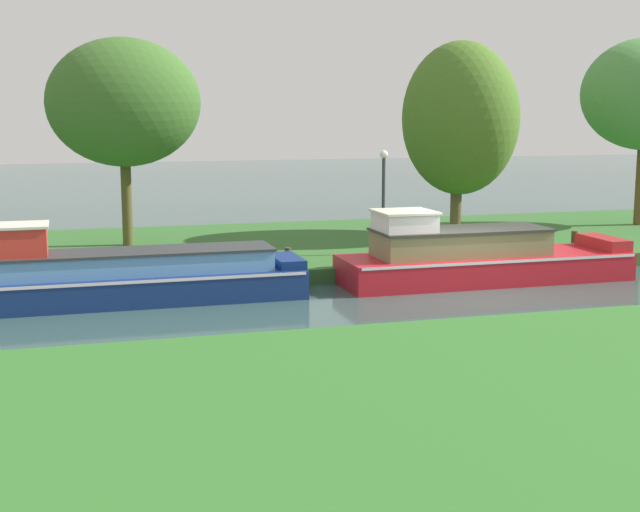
% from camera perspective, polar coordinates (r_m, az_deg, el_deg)
% --- Properties ---
extents(ground_plane, '(120.00, 120.00, 0.00)m').
position_cam_1_polar(ground_plane, '(22.46, 9.62, -2.33)').
color(ground_plane, '#324F4B').
extents(riverbank_far, '(72.00, 10.00, 0.40)m').
position_cam_1_polar(riverbank_far, '(28.78, 3.59, 0.77)').
color(riverbank_far, '#31642A').
rests_on(riverbank_far, ground_plane).
extents(navy_barge, '(8.14, 1.93, 1.97)m').
position_cam_1_polar(navy_barge, '(21.38, -12.14, -1.32)').
color(navy_barge, navy).
rests_on(navy_barge, ground_plane).
extents(red_narrowboat, '(7.90, 2.20, 1.99)m').
position_cam_1_polar(red_narrowboat, '(23.75, 10.18, -0.08)').
color(red_narrowboat, red).
rests_on(red_narrowboat, ground_plane).
extents(willow_tree_left, '(4.60, 3.52, 6.30)m').
position_cam_1_polar(willow_tree_left, '(27.23, -12.66, 9.71)').
color(willow_tree_left, brown).
rests_on(willow_tree_left, riverbank_far).
extents(willow_tree_centre, '(3.65, 4.59, 6.39)m').
position_cam_1_polar(willow_tree_centre, '(29.37, 9.10, 8.84)').
color(willow_tree_centre, brown).
rests_on(willow_tree_centre, riverbank_far).
extents(lamp_post, '(0.24, 0.24, 3.02)m').
position_cam_1_polar(lamp_post, '(25.40, 4.16, 4.36)').
color(lamp_post, '#333338').
rests_on(lamp_post, riverbank_far).
extents(mooring_post_near, '(0.16, 0.16, 0.54)m').
position_cam_1_polar(mooring_post_near, '(23.32, -2.12, -0.10)').
color(mooring_post_near, '#433E30').
rests_on(mooring_post_near, riverbank_far).
extents(mooring_post_far, '(0.18, 0.18, 0.65)m').
position_cam_1_polar(mooring_post_far, '(26.75, 16.24, 0.88)').
color(mooring_post_far, '#443620').
rests_on(mooring_post_far, riverbank_far).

